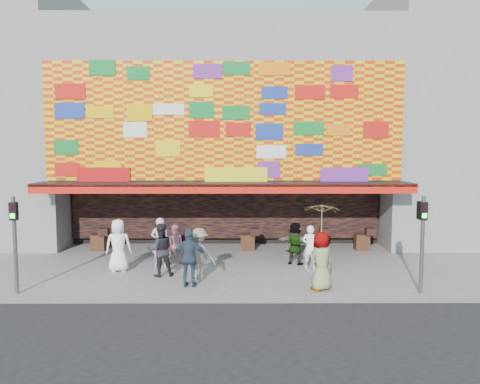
{
  "coord_description": "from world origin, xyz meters",
  "views": [
    {
      "loc": [
        0.58,
        -15.51,
        4.45
      ],
      "look_at": [
        0.65,
        2.0,
        2.8
      ],
      "focal_mm": 35.0,
      "sensor_mm": 36.0,
      "label": 1
    }
  ],
  "objects": [
    {
      "name": "ped_g",
      "position": [
        3.19,
        -1.18,
        0.93
      ],
      "size": [
        1.08,
        0.97,
        1.86
      ],
      "primitive_type": "imported",
      "rotation": [
        0.0,
        0.0,
        3.67
      ],
      "color": "gray",
      "rests_on": "ground"
    },
    {
      "name": "ped_c",
      "position": [
        -2.12,
        0.45,
        0.93
      ],
      "size": [
        1.06,
        0.92,
        1.86
      ],
      "primitive_type": "imported",
      "rotation": [
        0.0,
        0.0,
        3.42
      ],
      "color": "black",
      "rests_on": "ground"
    },
    {
      "name": "shop_building",
      "position": [
        0.0,
        8.18,
        5.23
      ],
      "size": [
        15.2,
        9.4,
        10.0
      ],
      "color": "gray",
      "rests_on": "ground"
    },
    {
      "name": "road_strip",
      "position": [
        0.0,
        -6.5,
        0.01
      ],
      "size": [
        30.0,
        8.0,
        0.02
      ],
      "primitive_type": "cube",
      "color": "black",
      "rests_on": "ground"
    },
    {
      "name": "ped_b",
      "position": [
        -2.31,
        1.59,
        0.94
      ],
      "size": [
        0.7,
        0.47,
        1.89
      ],
      "primitive_type": "imported",
      "rotation": [
        0.0,
        0.0,
        3.11
      ],
      "color": "#F9A1BF",
      "rests_on": "ground"
    },
    {
      "name": "ped_d",
      "position": [
        -0.73,
        -0.03,
        0.88
      ],
      "size": [
        1.31,
        1.04,
        1.77
      ],
      "primitive_type": "imported",
      "rotation": [
        0.0,
        0.0,
        2.76
      ],
      "color": "gray",
      "rests_on": "ground"
    },
    {
      "name": "parasol",
      "position": [
        3.19,
        -1.18,
        2.21
      ],
      "size": [
        1.2,
        1.22,
        1.97
      ],
      "color": "#D7C387",
      "rests_on": "ground"
    },
    {
      "name": "signal_right",
      "position": [
        6.2,
        -1.5,
        1.86
      ],
      "size": [
        0.22,
        0.2,
        3.0
      ],
      "color": "#59595B",
      "rests_on": "ground"
    },
    {
      "name": "ped_e",
      "position": [
        -0.97,
        -0.81,
        0.94
      ],
      "size": [
        1.14,
        0.56,
        1.89
      ],
      "primitive_type": "imported",
      "rotation": [
        0.0,
        0.0,
        3.05
      ],
      "color": "#2D3E4F",
      "rests_on": "ground"
    },
    {
      "name": "ped_h",
      "position": [
        3.23,
        1.35,
        0.82
      ],
      "size": [
        0.69,
        0.57,
        1.64
      ],
      "primitive_type": "imported",
      "rotation": [
        0.0,
        0.0,
        2.8
      ],
      "color": "white",
      "rests_on": "ground"
    },
    {
      "name": "ped_i",
      "position": [
        -1.89,
        2.3,
        0.75
      ],
      "size": [
        0.75,
        0.59,
        1.51
      ],
      "primitive_type": "imported",
      "rotation": [
        0.0,
        0.0,
        3.11
      ],
      "color": "pink",
      "rests_on": "ground"
    },
    {
      "name": "ped_f",
      "position": [
        2.77,
        2.09,
        0.82
      ],
      "size": [
        1.57,
        1.1,
        1.63
      ],
      "primitive_type": "imported",
      "rotation": [
        0.0,
        0.0,
        2.69
      ],
      "color": "gray",
      "rests_on": "ground"
    },
    {
      "name": "ground",
      "position": [
        0.0,
        0.0,
        0.0
      ],
      "size": [
        90.0,
        90.0,
        0.0
      ],
      "primitive_type": "plane",
      "color": "slate",
      "rests_on": "ground"
    },
    {
      "name": "signal_left",
      "position": [
        -6.2,
        -1.5,
        1.86
      ],
      "size": [
        0.22,
        0.2,
        3.0
      ],
      "color": "#59595B",
      "rests_on": "ground"
    },
    {
      "name": "ped_a",
      "position": [
        -3.74,
        1.08,
        0.95
      ],
      "size": [
        0.97,
        0.67,
        1.9
      ],
      "primitive_type": "imported",
      "rotation": [
        0.0,
        0.0,
        3.22
      ],
      "color": "white",
      "rests_on": "ground"
    }
  ]
}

